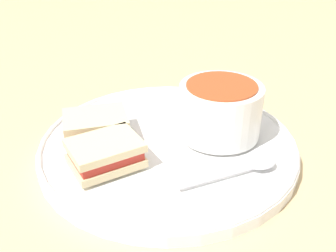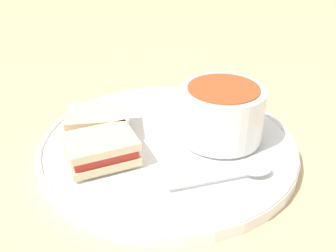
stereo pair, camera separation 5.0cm
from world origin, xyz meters
name	(u,v)px [view 1 (the left image)]	position (x,y,z in m)	size (l,w,h in m)	color
ground_plane	(168,152)	(0.00, 0.00, 0.00)	(2.40, 2.40, 0.00)	#D1B27F
plate	(168,145)	(0.00, 0.00, 0.01)	(0.34, 0.34, 0.02)	white
soup_bowl	(220,109)	(0.02, 0.06, 0.06)	(0.11, 0.11, 0.07)	white
spoon	(254,166)	(0.11, 0.05, 0.02)	(0.04, 0.13, 0.01)	silver
sandwich_half_near	(96,126)	(-0.06, -0.07, 0.04)	(0.08, 0.10, 0.03)	beige
sandwich_half_far	(105,153)	(0.01, -0.09, 0.04)	(0.07, 0.08, 0.03)	beige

